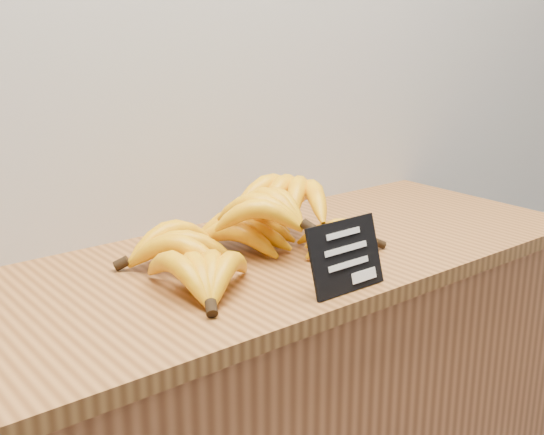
{
  "coord_description": "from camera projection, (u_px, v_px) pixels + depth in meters",
  "views": [
    {
      "loc": [
        -0.54,
        1.78,
        1.37
      ],
      "look_at": [
        0.2,
        2.7,
        1.02
      ],
      "focal_mm": 45.0,
      "sensor_mm": 36.0,
      "label": 1
    }
  ],
  "objects": [
    {
      "name": "counter_top",
      "position": [
        256.0,
        264.0,
        1.3
      ],
      "size": [
        1.43,
        0.54,
        0.03
      ],
      "primitive_type": "cube",
      "color": "#99612F",
      "rests_on": "counter"
    },
    {
      "name": "banana_pile",
      "position": [
        249.0,
        230.0,
        1.28
      ],
      "size": [
        0.53,
        0.4,
        0.13
      ],
      "color": "#EFAD09",
      "rests_on": "counter_top"
    },
    {
      "name": "chalkboard_sign",
      "position": [
        346.0,
        256.0,
        1.13
      ],
      "size": [
        0.15,
        0.04,
        0.12
      ],
      "primitive_type": "cube",
      "rotation": [
        -0.29,
        0.0,
        0.0
      ],
      "color": "black",
      "rests_on": "counter_top"
    }
  ]
}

